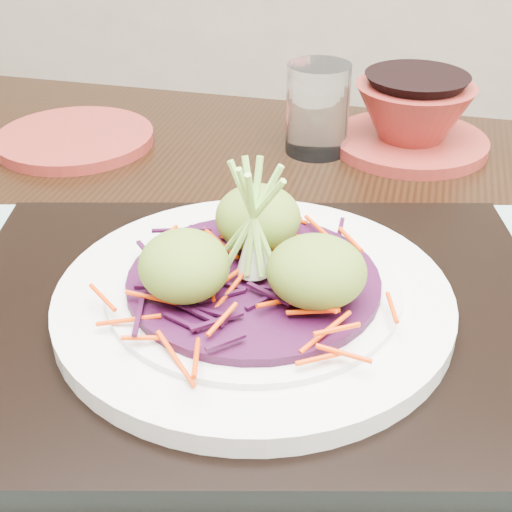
# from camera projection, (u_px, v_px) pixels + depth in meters

# --- Properties ---
(dining_table) EXTENTS (1.40, 1.06, 0.80)m
(dining_table) POSITION_uv_depth(u_px,v_px,m) (295.00, 426.00, 0.55)
(dining_table) COLOR black
(dining_table) RESTS_ON ground
(placemat) EXTENTS (0.48, 0.39, 0.00)m
(placemat) POSITION_uv_depth(u_px,v_px,m) (254.00, 332.00, 0.48)
(placemat) COLOR #83AAA1
(placemat) RESTS_ON dining_table
(serving_tray) EXTENTS (0.42, 0.33, 0.02)m
(serving_tray) POSITION_uv_depth(u_px,v_px,m) (254.00, 319.00, 0.47)
(serving_tray) COLOR black
(serving_tray) RESTS_ON placemat
(white_plate) EXTENTS (0.26, 0.26, 0.02)m
(white_plate) POSITION_uv_depth(u_px,v_px,m) (254.00, 297.00, 0.46)
(white_plate) COLOR silver
(white_plate) RESTS_ON serving_tray
(cabbage_bed) EXTENTS (0.16, 0.16, 0.01)m
(cabbage_bed) POSITION_uv_depth(u_px,v_px,m) (254.00, 281.00, 0.45)
(cabbage_bed) COLOR #340A29
(cabbage_bed) RESTS_ON white_plate
(carrot_julienne) EXTENTS (0.20, 0.20, 0.01)m
(carrot_julienne) POSITION_uv_depth(u_px,v_px,m) (254.00, 270.00, 0.45)
(carrot_julienne) COLOR #E73A04
(carrot_julienne) RESTS_ON cabbage_bed
(guacamole_scoops) EXTENTS (0.14, 0.12, 0.04)m
(guacamole_scoops) POSITION_uv_depth(u_px,v_px,m) (253.00, 251.00, 0.44)
(guacamole_scoops) COLOR olive
(guacamole_scoops) RESTS_ON cabbage_bed
(scallion_garnish) EXTENTS (0.06, 0.06, 0.09)m
(scallion_garnish) POSITION_uv_depth(u_px,v_px,m) (253.00, 223.00, 0.43)
(scallion_garnish) COLOR #94D153
(scallion_garnish) RESTS_ON cabbage_bed
(terracotta_side_plate) EXTENTS (0.18, 0.18, 0.01)m
(terracotta_side_plate) POSITION_uv_depth(u_px,v_px,m) (75.00, 139.00, 0.75)
(terracotta_side_plate) COLOR maroon
(terracotta_side_plate) RESTS_ON dining_table
(water_glass) EXTENTS (0.07, 0.07, 0.09)m
(water_glass) POSITION_uv_depth(u_px,v_px,m) (318.00, 109.00, 0.71)
(water_glass) COLOR white
(water_glass) RESTS_ON dining_table
(terracotta_bowl_set) EXTENTS (0.18, 0.18, 0.07)m
(terracotta_bowl_set) POSITION_uv_depth(u_px,v_px,m) (412.00, 120.00, 0.73)
(terracotta_bowl_set) COLOR maroon
(terracotta_bowl_set) RESTS_ON dining_table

